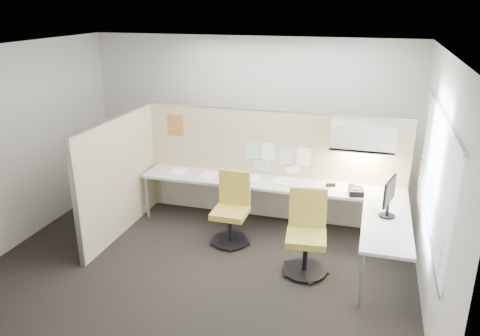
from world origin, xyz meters
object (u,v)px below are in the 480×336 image
(monitor, at_px, (389,195))
(phone, at_px, (356,192))
(chair_right, at_px, (306,235))
(desk, at_px, (289,196))
(chair_left, at_px, (232,211))

(monitor, distance_m, phone, 0.78)
(chair_right, relative_size, monitor, 2.11)
(desk, relative_size, chair_left, 3.90)
(monitor, bearing_deg, phone, 49.82)
(desk, relative_size, monitor, 7.87)
(desk, distance_m, monitor, 1.56)
(chair_left, xyz_separation_m, chair_right, (1.15, -0.49, 0.02))
(phone, bearing_deg, chair_left, -175.39)
(desk, bearing_deg, phone, -0.93)
(phone, bearing_deg, desk, 167.92)
(desk, relative_size, chair_right, 3.73)
(chair_left, relative_size, phone, 4.26)
(monitor, relative_size, phone, 2.11)
(chair_right, bearing_deg, monitor, 13.74)
(desk, height_order, phone, phone)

